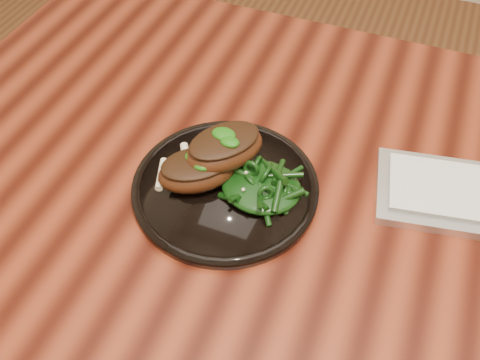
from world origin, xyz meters
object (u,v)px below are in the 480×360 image
greens_heap (261,183)px  lamb_chop_front (197,170)px  desk (421,256)px  plate (225,187)px

greens_heap → lamb_chop_front: bearing=-171.0°
desk → greens_heap: size_ratio=14.75×
desk → plate: (-0.28, -0.05, 0.09)m
plate → greens_heap: greens_heap is taller
lamb_chop_front → greens_heap: size_ratio=1.16×
desk → greens_heap: 0.26m
plate → greens_heap: 0.06m
plate → lamb_chop_front: size_ratio=2.03×
lamb_chop_front → greens_heap: lamb_chop_front is taller
plate → lamb_chop_front: (-0.04, -0.01, 0.03)m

